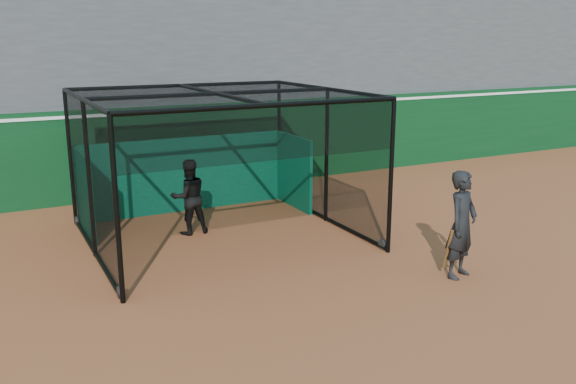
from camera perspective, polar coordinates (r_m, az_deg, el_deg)
name	(u,v)px	position (r m, az deg, el deg)	size (l,w,h in m)	color
ground	(289,306)	(10.32, 0.05, -10.66)	(120.00, 120.00, 0.00)	brown
outfield_wall	(151,149)	(17.63, -12.71, 3.90)	(50.00, 0.50, 2.50)	#0A3717
grandstand	(115,34)	(21.04, -15.90, 14.07)	(50.00, 7.85, 8.95)	#4C4C4F
batting_cage	(218,167)	(13.42, -6.52, 2.32)	(5.57, 5.20, 3.19)	black
batter	(189,197)	(13.91, -9.26, -0.45)	(0.84, 0.65, 1.72)	black
on_deck_player	(462,225)	(11.65, 15.95, -2.97)	(0.86, 0.72, 2.02)	black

